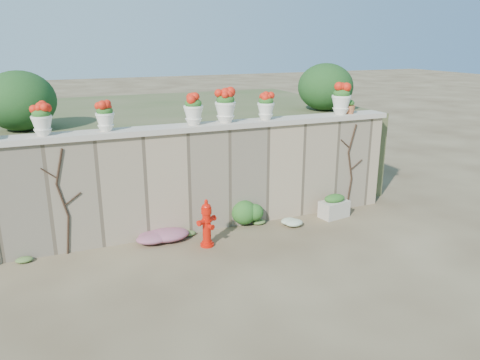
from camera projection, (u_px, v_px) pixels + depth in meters
name	position (u px, v px, depth m)	size (l,w,h in m)	color
ground	(243.00, 264.00, 7.89)	(80.00, 80.00, 0.00)	#4D3C26
stone_wall	(207.00, 179.00, 9.18)	(8.00, 0.40, 2.00)	tan
wall_cap	(206.00, 126.00, 8.88)	(8.10, 0.52, 0.10)	#BFB3A1
raised_fill	(167.00, 146.00, 12.01)	(9.00, 6.00, 2.00)	#384C23
back_shrub_left	(20.00, 101.00, 8.61)	(1.30, 1.30, 1.10)	#143814
back_shrub_right	(325.00, 87.00, 11.05)	(1.30, 1.30, 1.10)	#143814
vine_left	(63.00, 201.00, 8.01)	(0.60, 0.04, 1.91)	black
vine_right	(351.00, 166.00, 10.18)	(0.60, 0.04, 1.91)	black
fire_hydrant	(207.00, 223.00, 8.47)	(0.38, 0.27, 0.89)	red
planter_box	(334.00, 206.00, 9.92)	(0.66, 0.45, 0.51)	#BFB3A1
green_shrub	(248.00, 210.00, 9.45)	(0.67, 0.60, 0.64)	#1E5119
magenta_clump	(161.00, 235.00, 8.74)	(0.99, 0.66, 0.26)	#CD2991
white_flowers	(291.00, 222.00, 9.46)	(0.53, 0.43, 0.19)	white
urn_pot_0	(42.00, 120.00, 7.73)	(0.34, 0.34, 0.53)	silver
urn_pot_1	(105.00, 117.00, 8.11)	(0.33, 0.33, 0.51)	silver
urn_pot_2	(193.00, 110.00, 8.69)	(0.37, 0.37, 0.57)	silver
urn_pot_3	(225.00, 106.00, 8.92)	(0.40, 0.40, 0.63)	silver
urn_pot_4	(266.00, 106.00, 9.25)	(0.34, 0.34, 0.54)	silver
urn_pot_5	(341.00, 99.00, 9.89)	(0.41, 0.41, 0.64)	silver
terracotta_pot	(350.00, 107.00, 10.03)	(0.24, 0.24, 0.29)	#B26036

